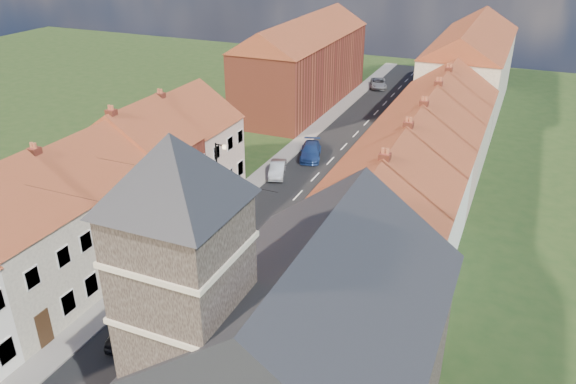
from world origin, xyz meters
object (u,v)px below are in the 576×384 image
(lamppost, at_px, (219,176))
(car_far, at_px, (311,151))
(car_distant, at_px, (378,83))
(pedestrian_right, at_px, (264,292))
(car_near, at_px, (132,323))
(church, at_px, (297,341))
(car_mid, at_px, (277,169))

(lamppost, xyz_separation_m, car_far, (1.81, 14.00, -2.88))
(car_far, bearing_deg, lamppost, -114.94)
(lamppost, relative_size, car_distant, 1.38)
(lamppost, bearing_deg, pedestrian_right, -47.42)
(lamppost, height_order, car_near, lamppost)
(church, relative_size, car_distant, 3.49)
(car_mid, height_order, car_far, car_far)
(church, bearing_deg, car_near, 163.52)
(lamppost, height_order, pedestrian_right, lamppost)
(pedestrian_right, bearing_deg, car_near, 52.65)
(car_distant, bearing_deg, car_far, -106.68)
(car_near, height_order, car_far, car_near)
(church, relative_size, lamppost, 2.53)
(car_near, xyz_separation_m, car_distant, (-0.96, 54.13, -0.11))
(car_far, relative_size, pedestrian_right, 2.62)
(church, xyz_separation_m, lamppost, (-13.17, 16.68, -2.34))
(church, distance_m, car_mid, 29.07)
(car_mid, xyz_separation_m, pedestrian_right, (7.01, -17.30, 0.38))
(car_mid, xyz_separation_m, car_distant, (0.53, 31.72, -0.00))
(lamppost, relative_size, car_near, 1.44)
(car_near, height_order, car_distant, car_near)
(church, distance_m, car_near, 12.64)
(church, height_order, car_distant, church)
(church, xyz_separation_m, car_distant, (-12.03, 57.41, -5.27))
(car_far, bearing_deg, car_distant, 73.86)
(car_mid, distance_m, pedestrian_right, 18.67)
(car_far, xyz_separation_m, pedestrian_right, (5.81, -22.29, 0.33))
(lamppost, relative_size, pedestrian_right, 3.45)
(car_distant, bearing_deg, church, -96.27)
(car_far, xyz_separation_m, car_distant, (-0.67, 26.73, -0.06))
(car_near, bearing_deg, pedestrian_right, 28.60)
(car_mid, relative_size, pedestrian_right, 2.13)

